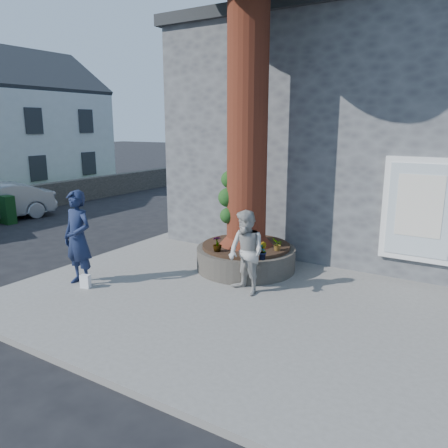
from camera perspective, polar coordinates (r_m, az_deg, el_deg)
The scene contains 14 objects.
ground at distance 9.29m, azimuth -7.63°, elevation -9.05°, with size 120.00×120.00×0.00m, color black.
pavement at distance 9.26m, azimuth 3.66°, elevation -8.62°, with size 9.00×8.00×0.12m, color slate.
yellow_line at distance 11.98m, azimuth -15.98°, elevation -4.35°, with size 0.10×30.00×0.01m, color yellow.
stone_shop at distance 14.14m, azimuth 19.75°, elevation 10.98°, with size 10.30×8.30×6.30m.
planter at distance 10.29m, azimuth 2.87°, elevation -4.30°, with size 2.30×2.30×0.60m.
cottage_far at distance 26.43m, azimuth -25.36°, elevation 12.45°, with size 7.30×7.40×8.75m.
man at distance 9.63m, azimuth -18.54°, elevation -1.77°, with size 0.73×0.48×2.01m, color #17203F.
woman at distance 8.69m, azimuth 2.91°, elevation -3.75°, with size 0.82×0.64×1.69m, color #A6A49F.
shopping_bag at distance 9.61m, azimuth -17.65°, elevation -7.15°, with size 0.20×0.12×0.28m, color white.
a_board_sign at distance 17.21m, azimuth -26.47°, elevation 1.67°, with size 0.55×0.36×1.00m, color #0E3512.
plant_a at distance 9.05m, azimuth 5.02°, elevation -3.67°, with size 0.17×0.11×0.32m, color gray.
plant_b at distance 9.05m, azimuth 5.02°, elevation -3.53°, with size 0.20×0.19×0.36m, color gray.
plant_c at distance 9.57m, azimuth -0.88°, elevation -2.59°, with size 0.20×0.20×0.35m, color gray.
plant_d at distance 9.71m, azimuth 7.01°, elevation -2.69°, with size 0.25×0.22×0.28m, color gray.
Camera 1 is at (5.52, -6.62, 3.46)m, focal length 35.00 mm.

